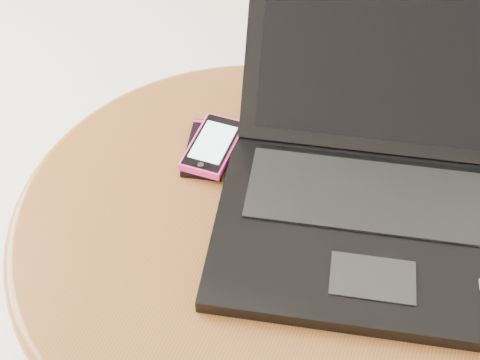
% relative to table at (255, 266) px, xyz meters
% --- Properties ---
extents(table, '(0.64, 0.64, 0.51)m').
position_rel_table_xyz_m(table, '(0.00, 0.00, 0.00)').
color(table, '#623512').
rests_on(table, ground).
extents(laptop, '(0.46, 0.46, 0.23)m').
position_rel_table_xyz_m(laptop, '(0.13, 0.07, 0.15)').
color(laptop, black).
rests_on(laptop, table).
extents(phone_black, '(0.08, 0.12, 0.01)m').
position_rel_table_xyz_m(phone_black, '(-0.11, 0.08, 0.11)').
color(phone_black, black).
rests_on(phone_black, table).
extents(phone_pink, '(0.06, 0.11, 0.01)m').
position_rel_table_xyz_m(phone_pink, '(-0.10, 0.08, 0.12)').
color(phone_pink, '#FF2A97').
rests_on(phone_pink, phone_black).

